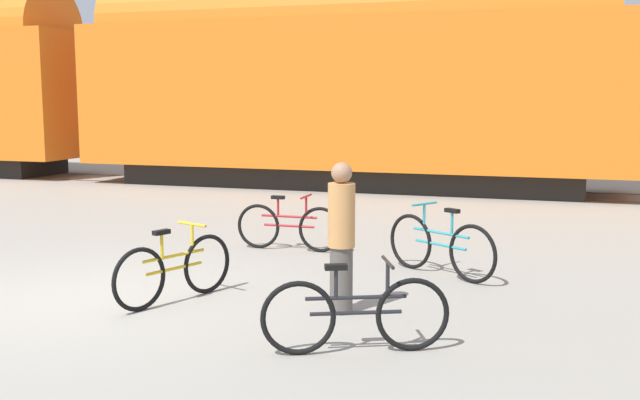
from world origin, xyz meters
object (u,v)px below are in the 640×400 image
at_px(freight_train, 345,72).
at_px(bicycle_black, 356,314).
at_px(person_in_tan, 341,237).
at_px(bicycle_teal, 440,246).
at_px(bicycle_yellow, 175,269).
at_px(bicycle_maroon, 289,227).

xyz_separation_m(freight_train, bicycle_black, (3.53, -11.94, -2.54)).
height_order(freight_train, person_in_tan, freight_train).
distance_m(bicycle_teal, person_in_tan, 2.17).
height_order(bicycle_yellow, bicycle_teal, bicycle_teal).
height_order(bicycle_black, person_in_tan, person_in_tan).
height_order(freight_train, bicycle_maroon, freight_train).
xyz_separation_m(bicycle_maroon, bicycle_teal, (2.40, -0.91, 0.03)).
xyz_separation_m(bicycle_yellow, bicycle_teal, (2.64, 2.16, 0.02)).
height_order(bicycle_yellow, bicycle_black, bicycle_yellow).
height_order(bicycle_yellow, bicycle_maroon, bicycle_yellow).
relative_size(bicycle_yellow, bicycle_teal, 1.03).
relative_size(bicycle_black, person_in_tan, 0.98).
bearing_deg(freight_train, bicycle_maroon, -80.00).
bearing_deg(bicycle_teal, bicycle_yellow, -140.72).
relative_size(bicycle_maroon, bicycle_teal, 1.09).
relative_size(bicycle_black, bicycle_teal, 1.03).
distance_m(bicycle_maroon, bicycle_black, 4.62).
bearing_deg(bicycle_black, bicycle_teal, 85.32).
relative_size(freight_train, bicycle_black, 27.41).
distance_m(bicycle_maroon, person_in_tan, 3.38).
xyz_separation_m(freight_train, bicycle_yellow, (1.15, -10.92, -2.53)).
height_order(bicycle_maroon, person_in_tan, person_in_tan).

